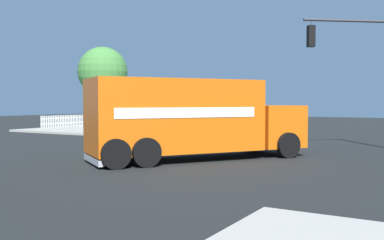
{
  "coord_description": "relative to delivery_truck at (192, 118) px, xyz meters",
  "views": [
    {
      "loc": [
        14.62,
        9.66,
        2.2
      ],
      "look_at": [
        -0.43,
        0.77,
        1.48
      ],
      "focal_mm": 41.41,
      "sensor_mm": 36.0,
      "label": 1
    }
  ],
  "objects": [
    {
      "name": "ground_plane",
      "position": [
        -0.13,
        -1.1,
        -1.57
      ],
      "size": [
        100.0,
        100.0,
        0.0
      ],
      "primitive_type": "plane",
      "color": "black"
    },
    {
      "name": "sidewalk_corner_near",
      "position": [
        -12.61,
        -13.58,
        -1.5
      ],
      "size": [
        11.95,
        11.95,
        0.14
      ],
      "primitive_type": "cube",
      "color": "#9E998E",
      "rests_on": "ground"
    },
    {
      "name": "delivery_truck",
      "position": [
        0.0,
        0.0,
        0.0
      ],
      "size": [
        8.38,
        6.86,
        3.02
      ],
      "color": "orange",
      "rests_on": "ground"
    },
    {
      "name": "traffic_light_primary",
      "position": [
        -6.84,
        5.18,
        2.44
      ],
      "size": [
        2.9,
        3.64,
        6.08
      ],
      "color": "#38383D",
      "rests_on": "ground"
    },
    {
      "name": "sedan_silver",
      "position": [
        -10.41,
        -7.29,
        -0.94
      ],
      "size": [
        2.07,
        4.32,
        1.31
      ],
      "color": "#B7BABF",
      "rests_on": "ground"
    },
    {
      "name": "pedestrian_near_corner",
      "position": [
        -12.05,
        -17.15,
        -0.52
      ],
      "size": [
        0.48,
        0.36,
        1.6
      ],
      "color": "black",
      "rests_on": "sidewalk_corner_near"
    },
    {
      "name": "pedestrian_crossing",
      "position": [
        -13.82,
        -13.29,
        -0.42
      ],
      "size": [
        0.41,
        0.39,
        1.76
      ],
      "color": "navy",
      "rests_on": "sidewalk_corner_near"
    },
    {
      "name": "picket_fence_run",
      "position": [
        -12.61,
        -19.31,
        -0.95
      ],
      "size": [
        6.58,
        0.05,
        0.95
      ],
      "color": "white",
      "rests_on": "sidewalk_corner_near"
    },
    {
      "name": "shade_tree_near",
      "position": [
        -12.77,
        -15.92,
        3.05
      ],
      "size": [
        4.01,
        4.01,
        6.5
      ],
      "color": "brown",
      "rests_on": "sidewalk_corner_near"
    }
  ]
}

